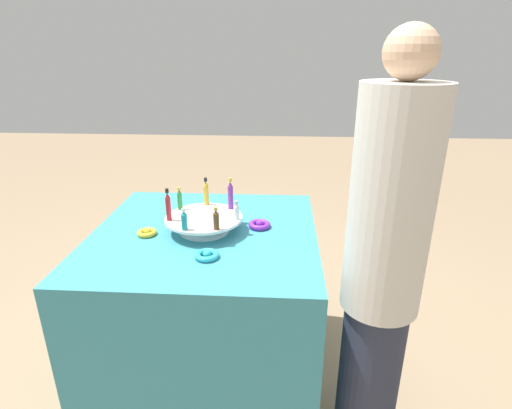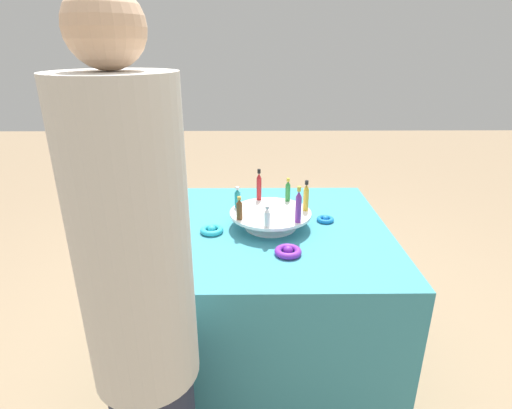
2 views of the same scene
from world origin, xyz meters
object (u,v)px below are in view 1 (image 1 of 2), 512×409
(bottle_brown, at_px, (216,219))
(person_figure, at_px, (382,271))
(ribbon_bow_blue, at_px, (202,208))
(ribbon_bow_gold, at_px, (147,232))
(ribbon_bow_teal, at_px, (207,255))
(bottle_red, at_px, (168,206))
(bottle_green, at_px, (180,199))
(display_stand, at_px, (204,222))
(bottle_purple, at_px, (230,195))
(bottle_teal, at_px, (184,220))
(bottle_gold, at_px, (206,192))
(bottle_clear, at_px, (236,211))
(ribbon_bow_purple, at_px, (260,225))

(bottle_brown, bearing_deg, person_figure, 159.43)
(ribbon_bow_blue, distance_m, ribbon_bow_gold, 0.36)
(ribbon_bow_teal, bearing_deg, ribbon_bow_blue, -77.38)
(bottle_red, distance_m, ribbon_bow_blue, 0.33)
(ribbon_bow_teal, bearing_deg, bottle_green, -61.24)
(display_stand, height_order, bottle_green, bottle_green)
(bottle_brown, distance_m, bottle_purple, 0.24)
(bottle_teal, relative_size, person_figure, 0.06)
(display_stand, relative_size, person_figure, 0.21)
(bottle_purple, distance_m, bottle_gold, 0.13)
(bottle_teal, xyz_separation_m, bottle_clear, (-0.20, -0.12, -0.00))
(bottle_brown, xyz_separation_m, ribbon_bow_gold, (0.32, -0.07, -0.10))
(bottle_purple, bearing_deg, bottle_clear, 108.01)
(ribbon_bow_purple, distance_m, ribbon_bow_teal, 0.36)
(display_stand, xyz_separation_m, bottle_brown, (-0.08, 0.13, 0.07))
(bottle_teal, xyz_separation_m, bottle_purple, (-0.16, -0.24, 0.03))
(display_stand, relative_size, ribbon_bow_blue, 4.55)
(bottle_brown, bearing_deg, bottle_red, -20.56)
(bottle_teal, bearing_deg, ribbon_bow_blue, -89.66)
(bottle_clear, height_order, bottle_purple, bottle_purple)
(bottle_brown, xyz_separation_m, person_figure, (-0.62, 0.23, -0.08))
(ribbon_bow_teal, bearing_deg, bottle_brown, -100.64)
(bottle_green, distance_m, ribbon_bow_teal, 0.39)
(bottle_gold, height_order, ribbon_bow_blue, bottle_gold)
(ribbon_bow_purple, xyz_separation_m, ribbon_bow_teal, (0.19, 0.30, -0.00))
(bottle_gold, distance_m, person_figure, 0.88)
(display_stand, bearing_deg, bottle_gold, -84.85)
(bottle_teal, bearing_deg, ribbon_bow_teal, 135.67)
(bottle_red, xyz_separation_m, ribbon_bow_gold, (0.10, 0.01, -0.12))
(bottle_green, relative_size, ribbon_bow_teal, 1.12)
(person_figure, bearing_deg, bottle_teal, 10.91)
(bottle_brown, distance_m, ribbon_bow_gold, 0.35)
(ribbon_bow_blue, bearing_deg, ribbon_bow_purple, 147.62)
(ribbon_bow_purple, distance_m, ribbon_bow_blue, 0.36)
(bottle_clear, relative_size, ribbon_bow_teal, 0.89)
(ribbon_bow_gold, bearing_deg, bottle_brown, 167.12)
(bottle_purple, bearing_deg, ribbon_bow_blue, -40.99)
(bottle_teal, relative_size, bottle_clear, 1.09)
(ribbon_bow_teal, bearing_deg, bottle_red, -45.24)
(bottle_red, xyz_separation_m, bottle_purple, (-0.25, -0.15, 0.00))
(ribbon_bow_gold, height_order, ribbon_bow_teal, ribbon_bow_teal)
(bottle_red, height_order, ribbon_bow_blue, bottle_red)
(display_stand, relative_size, bottle_teal, 3.68)
(person_figure, bearing_deg, ribbon_bow_blue, -11.45)
(display_stand, bearing_deg, ribbon_bow_blue, -77.38)
(person_figure, bearing_deg, ribbon_bow_teal, 17.05)
(ribbon_bow_gold, bearing_deg, bottle_red, -175.21)
(bottle_teal, relative_size, bottle_green, 0.87)
(display_stand, bearing_deg, bottle_purple, -136.28)
(ribbon_bow_purple, bearing_deg, ribbon_bow_blue, -32.38)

